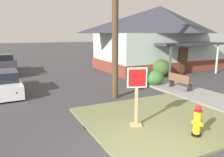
{
  "coord_description": "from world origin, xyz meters",
  "views": [
    {
      "loc": [
        -3.11,
        -4.19,
        3.15
      ],
      "look_at": [
        0.54,
        3.19,
        1.46
      ],
      "focal_mm": 35.07,
      "sensor_mm": 36.0,
      "label": 1
    }
  ],
  "objects_px": {
    "parked_sedan_white": "(2,84)",
    "street_bench": "(180,81)",
    "manhole_cover": "(93,126)",
    "stop_sign": "(136,99)",
    "fire_hydrant": "(197,121)",
    "pickup_truck_charcoal": "(2,66)"
  },
  "relations": [
    {
      "from": "manhole_cover",
      "to": "stop_sign",
      "type": "bearing_deg",
      "value": -30.62
    },
    {
      "from": "pickup_truck_charcoal",
      "to": "parked_sedan_white",
      "type": "bearing_deg",
      "value": -89.67
    },
    {
      "from": "fire_hydrant",
      "to": "parked_sedan_white",
      "type": "bearing_deg",
      "value": 122.59
    },
    {
      "from": "manhole_cover",
      "to": "street_bench",
      "type": "relative_size",
      "value": 0.48
    },
    {
      "from": "parked_sedan_white",
      "to": "pickup_truck_charcoal",
      "type": "relative_size",
      "value": 0.8
    },
    {
      "from": "stop_sign",
      "to": "street_bench",
      "type": "distance_m",
      "value": 5.76
    },
    {
      "from": "manhole_cover",
      "to": "parked_sedan_white",
      "type": "distance_m",
      "value": 6.71
    },
    {
      "from": "fire_hydrant",
      "to": "manhole_cover",
      "type": "xyz_separation_m",
      "value": [
        -2.52,
        2.19,
        -0.53
      ]
    },
    {
      "from": "pickup_truck_charcoal",
      "to": "street_bench",
      "type": "xyz_separation_m",
      "value": [
        8.91,
        -10.44,
        -0.03
      ]
    },
    {
      "from": "manhole_cover",
      "to": "parked_sedan_white",
      "type": "height_order",
      "value": "parked_sedan_white"
    },
    {
      "from": "stop_sign",
      "to": "parked_sedan_white",
      "type": "xyz_separation_m",
      "value": [
        -4.03,
        6.83,
        -0.48
      ]
    },
    {
      "from": "fire_hydrant",
      "to": "street_bench",
      "type": "height_order",
      "value": "fire_hydrant"
    },
    {
      "from": "fire_hydrant",
      "to": "stop_sign",
      "type": "xyz_separation_m",
      "value": [
        -1.27,
        1.45,
        0.48
      ]
    },
    {
      "from": "parked_sedan_white",
      "to": "street_bench",
      "type": "distance_m",
      "value": 9.62
    },
    {
      "from": "stop_sign",
      "to": "manhole_cover",
      "type": "relative_size",
      "value": 2.86
    },
    {
      "from": "fire_hydrant",
      "to": "parked_sedan_white",
      "type": "relative_size",
      "value": 0.23
    },
    {
      "from": "street_bench",
      "to": "manhole_cover",
      "type": "bearing_deg",
      "value": -158.88
    },
    {
      "from": "stop_sign",
      "to": "street_bench",
      "type": "xyz_separation_m",
      "value": [
        4.84,
        3.1,
        -0.43
      ]
    },
    {
      "from": "street_bench",
      "to": "stop_sign",
      "type": "bearing_deg",
      "value": -147.38
    },
    {
      "from": "stop_sign",
      "to": "parked_sedan_white",
      "type": "height_order",
      "value": "stop_sign"
    },
    {
      "from": "parked_sedan_white",
      "to": "street_bench",
      "type": "relative_size",
      "value": 2.86
    },
    {
      "from": "stop_sign",
      "to": "manhole_cover",
      "type": "xyz_separation_m",
      "value": [
        -1.26,
        0.74,
        -1.01
      ]
    }
  ]
}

